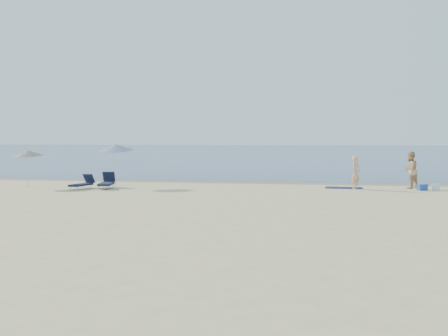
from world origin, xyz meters
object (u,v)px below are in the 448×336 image
object	(u,v)px
person_left	(356,173)
person_right	(410,170)
blue_cooler	(422,187)
umbrella_near	(116,148)

from	to	relation	value
person_left	person_right	world-z (taller)	person_right
blue_cooler	person_left	bearing A→B (deg)	154.70
person_left	person_right	xyz separation A→B (m)	(2.68, 0.81, 0.11)
person_right	umbrella_near	distance (m)	15.01
blue_cooler	umbrella_near	xyz separation A→B (m)	(-15.32, -0.58, 1.88)
umbrella_near	blue_cooler	bearing A→B (deg)	11.96
person_right	blue_cooler	size ratio (longest dim) A/B	4.36
person_right	person_left	bearing A→B (deg)	-29.89
person_left	person_right	bearing A→B (deg)	-44.08
blue_cooler	person_right	bearing A→B (deg)	91.66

